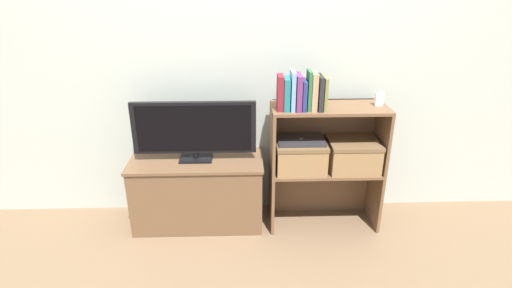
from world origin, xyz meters
The scene contains 19 objects.
ground_plane centered at (0.00, 0.00, 0.00)m, with size 16.00×16.00×0.00m, color brown.
wall_back centered at (0.00, 0.42, 1.20)m, with size 10.00×0.05×2.40m.
tv_stand centered at (-0.41, 0.19, 0.25)m, with size 0.91×0.40×0.50m.
tv centered at (-0.41, 0.19, 0.72)m, with size 0.82×0.14×0.41m.
bookshelf_lower_tier centered at (0.48, 0.22, 0.28)m, with size 0.76×0.32×0.44m.
bookshelf_upper_tier centered at (0.48, 0.22, 0.72)m, with size 0.76×0.32×0.44m.
book_maroon centered at (0.15, 0.10, 0.99)m, with size 0.04×0.12×0.22m.
book_teal centered at (0.19, 0.10, 0.98)m, with size 0.04×0.14×0.20m.
book_skyblue centered at (0.23, 0.10, 1.00)m, with size 0.03×0.14×0.24m.
book_plum centered at (0.26, 0.10, 0.99)m, with size 0.03×0.16×0.22m.
book_navy centered at (0.30, 0.10, 0.98)m, with size 0.03×0.14×0.19m.
book_forest centered at (0.33, 0.10, 1.01)m, with size 0.02×0.12×0.25m.
book_tan centered at (0.36, 0.10, 1.00)m, with size 0.04×0.13×0.23m.
book_charcoal centered at (0.40, 0.10, 0.99)m, with size 0.03×0.16×0.22m.
book_olive centered at (0.42, 0.10, 0.99)m, with size 0.02×0.15×0.21m.
baby_monitor centered at (0.80, 0.16, 0.93)m, with size 0.05×0.04×0.12m.
storage_basket_left centered at (0.30, 0.15, 0.55)m, with size 0.34×0.29×0.20m.
storage_basket_right centered at (0.66, 0.15, 0.55)m, with size 0.34×0.29×0.20m.
laptop centered at (0.30, 0.15, 0.65)m, with size 0.31×0.21×0.02m.
Camera 1 is at (-0.08, -2.29, 1.67)m, focal length 28.00 mm.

